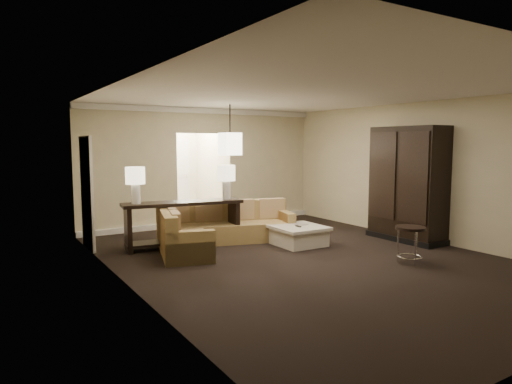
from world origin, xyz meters
TOP-DOWN VIEW (x-y plane):
  - ground at (0.00, 0.00)m, footprint 8.00×8.00m
  - wall_back at (0.00, 4.00)m, footprint 6.00×0.04m
  - wall_left at (-3.00, 0.00)m, footprint 0.04×8.00m
  - wall_right at (3.00, 0.00)m, footprint 0.04×8.00m
  - ceiling at (0.00, 0.00)m, footprint 6.00×8.00m
  - crown_molding at (0.00, 3.95)m, footprint 6.00×0.10m
  - baseboard at (0.00, 3.95)m, footprint 6.00×0.10m
  - side_door at (-2.97, 2.80)m, footprint 0.05×0.90m
  - foyer at (0.00, 5.34)m, footprint 1.44×2.02m
  - sectional_sofa at (-0.88, 1.80)m, footprint 3.15×2.29m
  - coffee_table at (0.54, 0.95)m, footprint 0.95×0.95m
  - console_table at (-1.40, 2.00)m, footprint 2.31×0.82m
  - armoire at (2.69, 0.17)m, footprint 0.68×1.60m
  - drink_table at (1.29, -1.08)m, footprint 0.49×0.49m
  - table_lamp_left at (-2.27, 2.12)m, footprint 0.35×0.35m
  - table_lamp_right at (-0.53, 1.88)m, footprint 0.35×0.35m
  - pendant_light at (0.00, 2.70)m, footprint 0.38×0.38m
  - person at (-0.45, 5.41)m, footprint 0.73×0.54m

SIDE VIEW (x-z plane):
  - ground at x=0.00m, z-range 0.00..0.00m
  - baseboard at x=0.00m, z-range 0.00..0.12m
  - coffee_table at x=0.54m, z-range 0.00..0.39m
  - sectional_sofa at x=-0.88m, z-range -0.08..0.73m
  - drink_table at x=1.29m, z-range 0.13..0.74m
  - console_table at x=-1.40m, z-range 0.08..0.96m
  - person at x=-0.45m, z-range 0.00..1.85m
  - side_door at x=-2.97m, z-range 0.00..2.10m
  - armoire at x=2.69m, z-range -0.05..2.25m
  - foyer at x=0.00m, z-range -0.10..2.70m
  - table_lamp_left at x=-2.27m, z-range 0.99..1.65m
  - table_lamp_right at x=-0.53m, z-range 0.99..1.65m
  - wall_back at x=0.00m, z-range 0.00..2.80m
  - wall_left at x=-3.00m, z-range 0.00..2.80m
  - wall_right at x=3.00m, z-range 0.00..2.80m
  - pendant_light at x=0.00m, z-range 1.41..2.50m
  - crown_molding at x=0.00m, z-range 2.67..2.79m
  - ceiling at x=0.00m, z-range 2.79..2.81m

